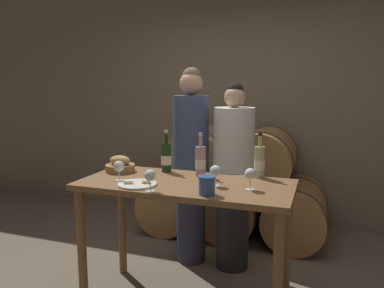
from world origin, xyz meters
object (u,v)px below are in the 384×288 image
at_px(tasting_table, 186,202).
at_px(wine_glass_center, 215,171).
at_px(wine_bottle_rose, 201,161).
at_px(bread_basket, 120,166).
at_px(blue_crock, 207,185).
at_px(wine_glass_far_left, 119,167).
at_px(wine_bottle_white, 260,162).
at_px(person_left, 191,164).
at_px(person_right, 233,177).
at_px(wine_bottle_red, 166,157).
at_px(wine_glass_right, 250,174).
at_px(cheese_plate, 137,184).
at_px(wine_glass_left, 150,176).

bearing_deg(tasting_table, wine_glass_center, -8.56).
distance_m(wine_bottle_rose, bread_basket, 0.65).
distance_m(blue_crock, wine_glass_far_left, 0.70).
bearing_deg(wine_bottle_white, person_left, 149.09).
xyz_separation_m(person_right, wine_bottle_red, (-0.43, -0.46, 0.23)).
relative_size(wine_bottle_rose, wine_glass_right, 2.27).
xyz_separation_m(bread_basket, wine_glass_right, (1.06, -0.17, 0.05)).
xyz_separation_m(cheese_plate, wine_glass_far_left, (-0.18, 0.07, 0.09)).
relative_size(blue_crock, cheese_plate, 0.45).
bearing_deg(wine_glass_left, person_right, 72.93).
relative_size(blue_crock, wine_glass_center, 0.83).
height_order(person_right, wine_glass_right, person_right).
xyz_separation_m(wine_bottle_red, wine_glass_center, (0.48, -0.28, -0.01)).
bearing_deg(person_left, wine_glass_left, -85.44).
bearing_deg(wine_bottle_red, wine_glass_far_left, -119.26).
distance_m(person_left, wine_glass_right, 1.02).
height_order(wine_bottle_white, wine_glass_far_left, wine_bottle_white).
height_order(wine_bottle_white, wine_glass_center, wine_bottle_white).
bearing_deg(wine_glass_right, wine_bottle_white, 89.68).
bearing_deg(wine_glass_left, wine_bottle_white, 45.11).
relative_size(wine_glass_center, wine_glass_right, 1.00).
height_order(wine_glass_center, wine_glass_right, same).
xyz_separation_m(blue_crock, bread_basket, (-0.83, 0.37, -0.02)).
height_order(wine_bottle_white, wine_glass_right, wine_bottle_white).
relative_size(wine_bottle_red, wine_glass_far_left, 2.28).
bearing_deg(wine_bottle_rose, person_left, 116.79).
bearing_deg(wine_bottle_red, person_right, 47.11).
xyz_separation_m(person_left, bread_basket, (-0.39, -0.58, 0.07)).
bearing_deg(wine_bottle_red, blue_crock, -45.33).
xyz_separation_m(wine_bottle_rose, wine_glass_left, (-0.17, -0.50, -0.01)).
bearing_deg(person_left, cheese_plate, -94.35).
relative_size(person_right, cheese_plate, 6.15).
distance_m(person_left, cheese_plate, 0.90).
bearing_deg(wine_bottle_rose, bread_basket, -173.23).
bearing_deg(person_left, wine_glass_far_left, -106.57).
relative_size(wine_bottle_red, wine_bottle_rose, 1.01).
xyz_separation_m(blue_crock, wine_glass_right, (0.23, 0.20, 0.04)).
xyz_separation_m(wine_bottle_red, blue_crock, (0.48, -0.49, -0.05)).
bearing_deg(wine_bottle_rose, tasting_table, -102.17).
bearing_deg(wine_bottle_white, wine_glass_center, -125.46).
height_order(blue_crock, cheese_plate, blue_crock).
xyz_separation_m(tasting_table, wine_bottle_rose, (0.04, 0.20, 0.26)).
xyz_separation_m(bread_basket, cheese_plate, (0.32, -0.32, -0.04)).
bearing_deg(tasting_table, cheese_plate, -145.50).
bearing_deg(wine_bottle_red, tasting_table, -44.27).
xyz_separation_m(person_left, wine_glass_center, (0.44, -0.74, 0.13)).
xyz_separation_m(wine_bottle_red, bread_basket, (-0.35, -0.12, -0.07)).
height_order(wine_glass_far_left, wine_glass_right, same).
relative_size(person_left, wine_glass_far_left, 12.31).
height_order(wine_glass_left, wine_glass_right, same).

